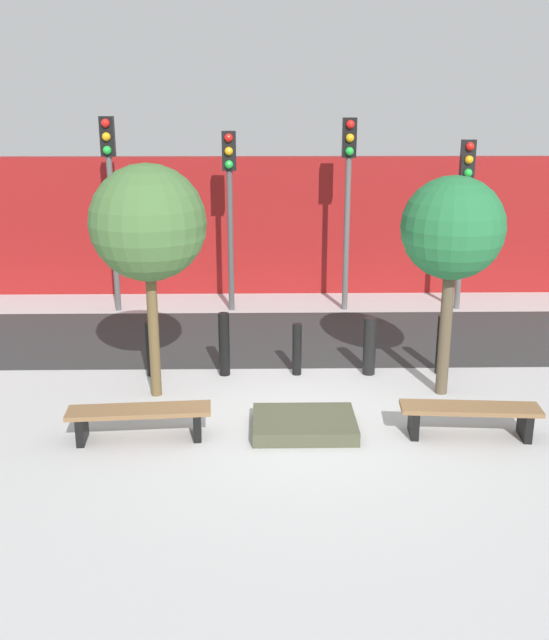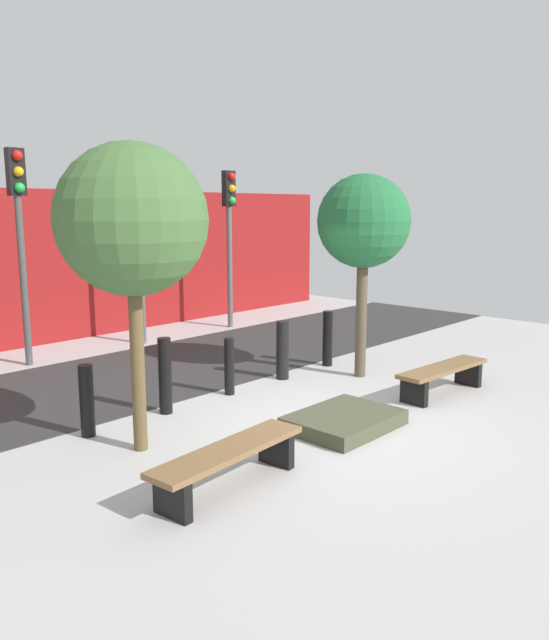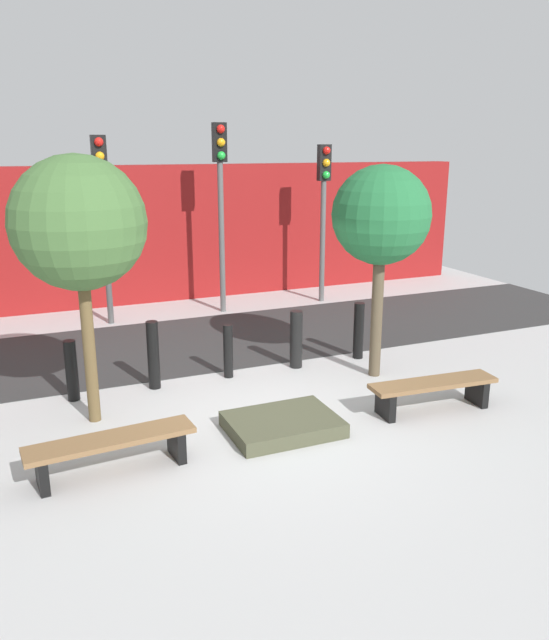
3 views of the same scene
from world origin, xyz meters
name	(u,v)px [view 2 (image 2 of 3)]	position (x,y,z in m)	size (l,w,h in m)	color
ground_plane	(325,422)	(0.00, 0.00, 0.00)	(18.00, 18.00, 0.00)	#B1B1B1
road_strip	(153,371)	(0.00, 3.71, 0.01)	(18.00, 3.31, 0.01)	#303030
building_facade	(45,267)	(0.00, 7.27, 1.55)	(16.20, 0.50, 3.09)	maroon
bench_left	(229,459)	(-2.15, -0.51, 0.31)	(1.87, 0.56, 0.42)	black
bench_right	(443,374)	(2.15, -0.51, 0.31)	(1.83, 0.55, 0.43)	black
planter_bed	(344,421)	(0.00, -0.31, 0.09)	(1.37, 1.02, 0.19)	#454733
tree_behind_left_bench	(132,221)	(-2.15, 0.98, 2.58)	(1.65, 1.65, 3.43)	brown
tree_behind_right_bench	(364,223)	(2.15, 0.98, 2.49)	(1.48, 1.48, 3.25)	brown
bollard_far_left	(87,401)	(-2.33, 1.80, 0.44)	(0.17, 0.17, 0.89)	black
bollard_left	(165,376)	(-1.17, 1.80, 0.52)	(0.18, 0.18, 1.03)	black
bollard_center	(229,366)	(0.00, 1.80, 0.43)	(0.15, 0.15, 0.85)	black
bollard_right	(283,350)	(1.17, 1.80, 0.47)	(0.20, 0.20, 0.95)	black
bollard_far_right	(328,338)	(2.33, 1.80, 0.48)	(0.17, 0.17, 0.97)	black
traffic_light_mid_west	(19,218)	(-1.21, 5.65, 2.56)	(0.28, 0.27, 3.70)	#484848
traffic_light_mid_east	(139,208)	(1.21, 5.65, 2.72)	(0.28, 0.27, 3.96)	#555555
traffic_light_east	(230,220)	(3.62, 5.65, 2.44)	(0.28, 0.27, 3.53)	#555555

